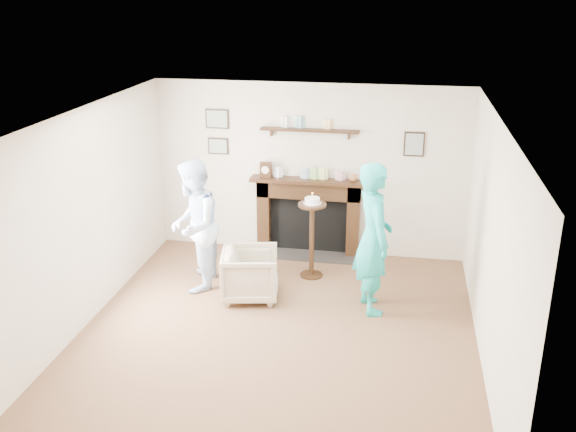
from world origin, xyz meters
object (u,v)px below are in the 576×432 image
object	(u,v)px
pedestal_table	(312,225)
man	(197,286)
woman	(370,308)
armchair	(251,297)

from	to	relation	value
pedestal_table	man	bearing A→B (deg)	-157.41
pedestal_table	woman	bearing A→B (deg)	-42.96
woman	pedestal_table	size ratio (longest dim) A/B	1.55
man	woman	size ratio (longest dim) A/B	0.92
armchair	man	world-z (taller)	man
woman	pedestal_table	xyz separation A→B (m)	(-0.85, 0.79, 0.74)
armchair	pedestal_table	bearing A→B (deg)	-52.10
armchair	man	xyz separation A→B (m)	(-0.77, 0.16, 0.00)
armchair	man	size ratio (longest dim) A/B	0.41
woman	pedestal_table	world-z (taller)	pedestal_table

